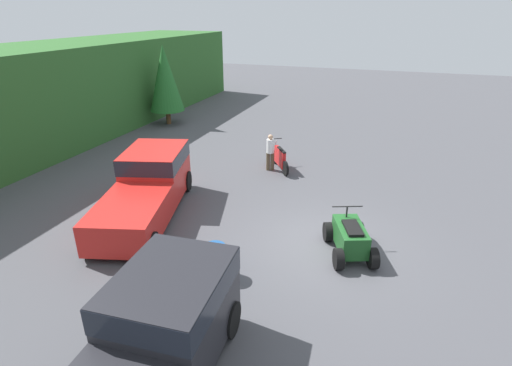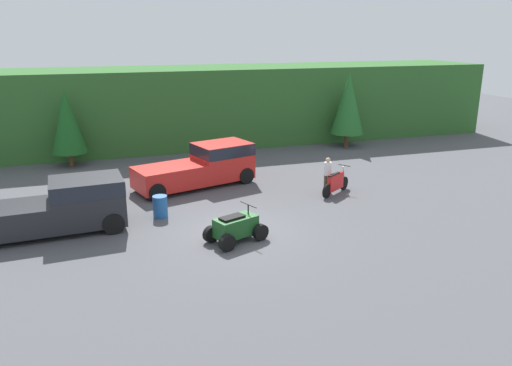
{
  "view_description": "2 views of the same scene",
  "coord_description": "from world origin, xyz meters",
  "px_view_note": "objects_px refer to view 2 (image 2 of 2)",
  "views": [
    {
      "loc": [
        -10.48,
        -1.47,
        6.56
      ],
      "look_at": [
        1.68,
        2.83,
        0.95
      ],
      "focal_mm": 28.0,
      "sensor_mm": 36.0,
      "label": 1
    },
    {
      "loc": [
        -4.57,
        -16.47,
        7.11
      ],
      "look_at": [
        1.68,
        2.83,
        0.95
      ],
      "focal_mm": 35.0,
      "sensor_mm": 36.0,
      "label": 2
    }
  ],
  "objects_px": {
    "rider_person": "(328,173)",
    "pickup_truck_red": "(205,164)",
    "pickup_truck_second": "(59,206)",
    "quad_atv": "(236,228)",
    "steel_barrel": "(160,207)",
    "dirt_bike": "(336,183)"
  },
  "relations": [
    {
      "from": "rider_person",
      "to": "pickup_truck_red",
      "type": "bearing_deg",
      "value": 127.23
    },
    {
      "from": "pickup_truck_second",
      "to": "rider_person",
      "type": "bearing_deg",
      "value": 2.8
    },
    {
      "from": "pickup_truck_second",
      "to": "pickup_truck_red",
      "type": "bearing_deg",
      "value": 29.47
    },
    {
      "from": "pickup_truck_second",
      "to": "rider_person",
      "type": "distance_m",
      "value": 11.54
    },
    {
      "from": "quad_atv",
      "to": "steel_barrel",
      "type": "bearing_deg",
      "value": 102.96
    },
    {
      "from": "pickup_truck_red",
      "to": "steel_barrel",
      "type": "relative_size",
      "value": 6.83
    },
    {
      "from": "pickup_truck_second",
      "to": "dirt_bike",
      "type": "xyz_separation_m",
      "value": [
        11.72,
        0.97,
        -0.53
      ]
    },
    {
      "from": "pickup_truck_red",
      "to": "dirt_bike",
      "type": "xyz_separation_m",
      "value": [
        5.38,
        -3.2,
        -0.53
      ]
    },
    {
      "from": "rider_person",
      "to": "dirt_bike",
      "type": "bearing_deg",
      "value": -79.49
    },
    {
      "from": "dirt_bike",
      "to": "quad_atv",
      "type": "distance_m",
      "value": 6.94
    },
    {
      "from": "pickup_truck_second",
      "to": "dirt_bike",
      "type": "height_order",
      "value": "pickup_truck_second"
    },
    {
      "from": "dirt_bike",
      "to": "steel_barrel",
      "type": "relative_size",
      "value": 2.14
    },
    {
      "from": "pickup_truck_second",
      "to": "steel_barrel",
      "type": "distance_m",
      "value": 3.76
    },
    {
      "from": "quad_atv",
      "to": "steel_barrel",
      "type": "relative_size",
      "value": 2.66
    },
    {
      "from": "pickup_truck_red",
      "to": "quad_atv",
      "type": "bearing_deg",
      "value": -109.66
    },
    {
      "from": "steel_barrel",
      "to": "rider_person",
      "type": "bearing_deg",
      "value": 6.8
    },
    {
      "from": "quad_atv",
      "to": "steel_barrel",
      "type": "height_order",
      "value": "quad_atv"
    },
    {
      "from": "rider_person",
      "to": "steel_barrel",
      "type": "bearing_deg",
      "value": 162.87
    },
    {
      "from": "quad_atv",
      "to": "steel_barrel",
      "type": "distance_m",
      "value": 3.93
    },
    {
      "from": "pickup_truck_red",
      "to": "rider_person",
      "type": "relative_size",
      "value": 3.68
    },
    {
      "from": "dirt_bike",
      "to": "steel_barrel",
      "type": "height_order",
      "value": "dirt_bike"
    },
    {
      "from": "pickup_truck_second",
      "to": "dirt_bike",
      "type": "bearing_deg",
      "value": 0.86
    }
  ]
}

